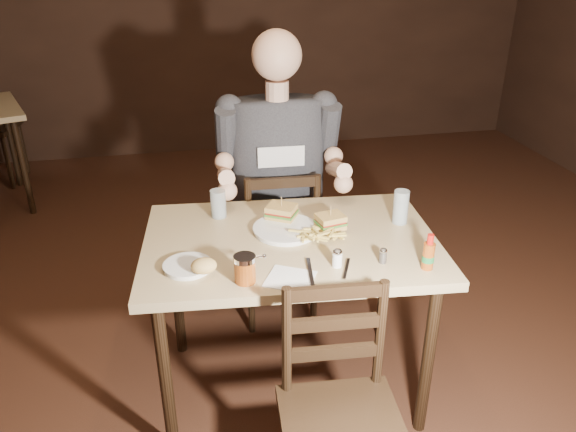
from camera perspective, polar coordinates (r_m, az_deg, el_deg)
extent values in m
plane|color=black|center=(2.66, 1.40, -18.14)|extent=(7.00, 7.00, 0.00)
cube|color=tan|center=(2.28, 0.26, -2.80)|extent=(1.25, 0.89, 0.04)
cylinder|color=black|center=(2.25, -12.32, -15.99)|extent=(0.05, 0.05, 0.73)
cylinder|color=black|center=(2.75, -11.29, -7.21)|extent=(0.05, 0.05, 0.73)
cylinder|color=black|center=(2.36, 14.03, -13.95)|extent=(0.05, 0.05, 0.73)
cylinder|color=black|center=(2.84, 9.83, -5.94)|extent=(0.05, 0.05, 0.73)
cylinder|color=black|center=(4.55, -25.26, 4.44)|extent=(0.04, 0.04, 0.73)
cylinder|color=black|center=(5.16, -26.28, 6.60)|extent=(0.04, 0.04, 0.73)
cylinder|color=white|center=(2.33, -0.25, -1.43)|extent=(0.29, 0.29, 0.02)
ellipsoid|color=maroon|center=(2.34, 5.55, -1.00)|extent=(0.05, 0.05, 0.01)
cylinder|color=silver|center=(2.45, -7.09, 1.25)|extent=(0.07, 0.07, 0.12)
cylinder|color=silver|center=(2.42, 11.39, 0.90)|extent=(0.07, 0.07, 0.15)
cube|color=white|center=(2.01, 0.23, -6.40)|extent=(0.22, 0.21, 0.00)
cube|color=silver|center=(2.03, 2.33, -5.93)|extent=(0.05, 0.23, 0.01)
cube|color=silver|center=(2.08, 5.97, -5.33)|extent=(0.07, 0.14, 0.00)
cylinder|color=white|center=(2.11, -10.15, -5.11)|extent=(0.19, 0.19, 0.01)
ellipsoid|color=tan|center=(2.03, -8.55, -5.02)|extent=(0.10, 0.09, 0.06)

